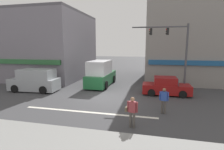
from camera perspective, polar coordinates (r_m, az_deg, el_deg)
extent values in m
plane|color=#3D3D3F|center=(14.92, -3.11, -7.24)|extent=(120.00, 120.00, 0.00)
cube|color=silver|center=(11.78, -7.90, -11.91)|extent=(9.00, 0.24, 0.01)
cube|color=slate|center=(26.83, -23.23, 8.36)|extent=(13.74, 10.63, 8.29)
cube|color=#2D6638|center=(22.72, -30.99, 3.83)|extent=(13.06, 0.24, 0.50)
cube|color=#57545B|center=(27.15, -23.83, 17.44)|extent=(13.74, 10.63, 0.30)
cube|color=gray|center=(25.33, 27.28, 9.69)|extent=(13.65, 11.01, 9.73)
cube|color=#1E5184|center=(20.00, 30.71, 3.28)|extent=(12.97, 0.24, 0.50)
cube|color=#635F5B|center=(25.94, 28.17, 20.80)|extent=(13.65, 11.01, 0.30)
cylinder|color=brown|center=(22.62, -21.15, 7.69)|extent=(0.22, 0.22, 7.70)
cube|color=#473828|center=(22.82, -21.67, 16.36)|extent=(1.40, 0.12, 0.10)
cylinder|color=#47474C|center=(16.85, 23.00, 4.67)|extent=(0.18, 0.18, 6.20)
cylinder|color=#47474C|center=(16.52, 15.24, 14.91)|extent=(4.80, 0.38, 0.12)
cube|color=black|center=(16.56, 17.73, 13.39)|extent=(0.21, 0.25, 0.60)
sphere|color=red|center=(16.56, 17.34, 14.03)|extent=(0.12, 0.12, 0.12)
sphere|color=black|center=(16.55, 17.31, 13.41)|extent=(0.12, 0.12, 0.12)
sphere|color=black|center=(16.54, 17.28, 12.79)|extent=(0.12, 0.12, 0.12)
cube|color=black|center=(16.44, 12.61, 13.64)|extent=(0.21, 0.25, 0.60)
sphere|color=red|center=(16.45, 12.21, 14.28)|extent=(0.12, 0.12, 0.12)
sphere|color=black|center=(16.43, 12.18, 13.65)|extent=(0.12, 0.12, 0.12)
sphere|color=black|center=(16.42, 12.16, 13.03)|extent=(0.12, 0.12, 0.12)
cube|color=#999EA3|center=(18.43, -23.99, -2.73)|extent=(4.70, 2.10, 1.10)
cube|color=#999EA3|center=(18.09, -23.40, 0.32)|extent=(3.30, 1.98, 0.90)
cube|color=#475666|center=(19.02, -27.50, 0.44)|extent=(0.15, 1.66, 0.76)
cylinder|color=black|center=(18.60, -29.16, -3.96)|extent=(0.73, 0.24, 0.72)
cylinder|color=black|center=(20.03, -25.89, -2.83)|extent=(0.73, 0.24, 0.72)
cylinder|color=black|center=(16.98, -21.60, -4.60)|extent=(0.73, 0.24, 0.72)
cylinder|color=black|center=(18.53, -18.67, -3.30)|extent=(0.73, 0.24, 0.72)
cube|color=#1E6033|center=(19.30, -3.48, -1.15)|extent=(2.10, 5.63, 1.20)
cube|color=silver|center=(18.58, -4.03, 2.50)|extent=(1.96, 3.43, 1.40)
cube|color=#475666|center=(20.22, -2.53, 3.07)|extent=(1.75, 0.09, 1.19)
cylinder|color=black|center=(21.28, -4.65, -1.07)|extent=(0.25, 0.84, 0.84)
cylinder|color=black|center=(20.74, 0.59, -1.32)|extent=(0.25, 0.84, 0.84)
cylinder|color=black|center=(18.09, -8.14, -3.00)|extent=(0.25, 0.84, 0.84)
cylinder|color=black|center=(17.45, -2.03, -3.36)|extent=(0.25, 0.84, 0.84)
cube|color=maroon|center=(16.27, 17.25, -4.29)|extent=(4.12, 1.75, 0.80)
cube|color=maroon|center=(16.11, 17.02, -1.79)|extent=(1.92, 1.58, 0.64)
cube|color=#475666|center=(16.23, 20.43, -1.89)|extent=(0.08, 1.44, 0.54)
cylinder|color=black|center=(17.31, 21.18, -4.45)|extent=(0.64, 0.19, 0.64)
cylinder|color=black|center=(15.68, 22.13, -5.90)|extent=(0.64, 0.19, 0.64)
cylinder|color=black|center=(17.08, 12.71, -4.22)|extent=(0.64, 0.19, 0.64)
cylinder|color=black|center=(15.43, 12.75, -5.67)|extent=(0.64, 0.19, 0.64)
cylinder|color=#4C4742|center=(9.53, 7.14, -14.41)|extent=(0.14, 0.14, 0.86)
cylinder|color=#4C4742|center=(9.57, 6.06, -14.28)|extent=(0.14, 0.14, 0.86)
cube|color=maroon|center=(9.28, 6.68, -10.27)|extent=(0.39, 0.27, 0.58)
sphere|color=#9E7051|center=(9.16, 6.73, -7.85)|extent=(0.22, 0.22, 0.22)
cylinder|color=maroon|center=(9.23, 8.15, -10.41)|extent=(0.09, 0.09, 0.56)
cylinder|color=maroon|center=(9.34, 5.23, -10.12)|extent=(0.09, 0.09, 0.56)
cube|color=brown|center=(9.46, 4.81, -10.99)|extent=(0.16, 0.29, 0.24)
cylinder|color=#4C4742|center=(11.78, 16.90, -10.04)|extent=(0.14, 0.14, 0.86)
cylinder|color=#4C4742|center=(11.79, 16.02, -9.97)|extent=(0.14, 0.14, 0.86)
cube|color=#2D4CA5|center=(11.57, 16.62, -6.63)|extent=(0.39, 0.27, 0.58)
sphere|color=brown|center=(11.47, 16.72, -4.66)|extent=(0.22, 0.22, 0.22)
cylinder|color=#2D4CA5|center=(11.55, 17.82, -6.72)|extent=(0.09, 0.09, 0.56)
cylinder|color=#2D4CA5|center=(11.59, 15.44, -6.55)|extent=(0.09, 0.09, 0.56)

